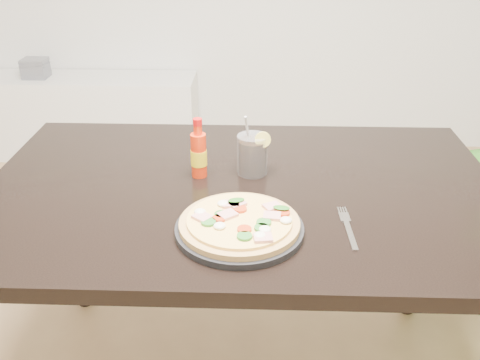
{
  "coord_description": "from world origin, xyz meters",
  "views": [
    {
      "loc": [
        0.29,
        -1.06,
        1.43
      ],
      "look_at": [
        0.25,
        0.1,
        0.83
      ],
      "focal_mm": 40.0,
      "sensor_mm": 36.0,
      "label": 1
    }
  ],
  "objects_px": {
    "fork": "(347,226)",
    "hot_sauce_bottle": "(199,154)",
    "plate": "(239,229)",
    "cola_cup": "(252,155)",
    "dining_table": "(242,212)",
    "media_console": "(84,116)",
    "pizza": "(240,222)"
  },
  "relations": [
    {
      "from": "fork",
      "to": "hot_sauce_bottle",
      "type": "bearing_deg",
      "value": 143.66
    },
    {
      "from": "plate",
      "to": "cola_cup",
      "type": "distance_m",
      "value": 0.32
    },
    {
      "from": "dining_table",
      "to": "plate",
      "type": "xyz_separation_m",
      "value": [
        0.0,
        -0.23,
        0.09
      ]
    },
    {
      "from": "plate",
      "to": "media_console",
      "type": "height_order",
      "value": "plate"
    },
    {
      "from": "plate",
      "to": "media_console",
      "type": "distance_m",
      "value": 2.38
    },
    {
      "from": "pizza",
      "to": "media_console",
      "type": "xyz_separation_m",
      "value": [
        -1.05,
        2.08,
        -0.53
      ]
    },
    {
      "from": "cola_cup",
      "to": "hot_sauce_bottle",
      "type": "bearing_deg",
      "value": -170.45
    },
    {
      "from": "dining_table",
      "to": "pizza",
      "type": "xyz_separation_m",
      "value": [
        0.0,
        -0.23,
        0.11
      ]
    },
    {
      "from": "hot_sauce_bottle",
      "to": "cola_cup",
      "type": "relative_size",
      "value": 0.97
    },
    {
      "from": "media_console",
      "to": "pizza",
      "type": "bearing_deg",
      "value": -63.18
    },
    {
      "from": "hot_sauce_bottle",
      "to": "cola_cup",
      "type": "height_order",
      "value": "cola_cup"
    },
    {
      "from": "dining_table",
      "to": "hot_sauce_bottle",
      "type": "distance_m",
      "value": 0.2
    },
    {
      "from": "hot_sauce_bottle",
      "to": "fork",
      "type": "distance_m",
      "value": 0.46
    },
    {
      "from": "cola_cup",
      "to": "media_console",
      "type": "height_order",
      "value": "cola_cup"
    },
    {
      "from": "dining_table",
      "to": "pizza",
      "type": "bearing_deg",
      "value": -89.11
    },
    {
      "from": "dining_table",
      "to": "plate",
      "type": "distance_m",
      "value": 0.25
    },
    {
      "from": "fork",
      "to": "cola_cup",
      "type": "bearing_deg",
      "value": 127.04
    },
    {
      "from": "hot_sauce_bottle",
      "to": "media_console",
      "type": "height_order",
      "value": "hot_sauce_bottle"
    },
    {
      "from": "hot_sauce_bottle",
      "to": "fork",
      "type": "relative_size",
      "value": 0.9
    },
    {
      "from": "fork",
      "to": "media_console",
      "type": "distance_m",
      "value": 2.48
    },
    {
      "from": "dining_table",
      "to": "hot_sauce_bottle",
      "type": "xyz_separation_m",
      "value": [
        -0.12,
        0.06,
        0.15
      ]
    },
    {
      "from": "pizza",
      "to": "fork",
      "type": "distance_m",
      "value": 0.26
    },
    {
      "from": "cola_cup",
      "to": "fork",
      "type": "distance_m",
      "value": 0.37
    },
    {
      "from": "pizza",
      "to": "plate",
      "type": "bearing_deg",
      "value": 166.19
    },
    {
      "from": "dining_table",
      "to": "cola_cup",
      "type": "bearing_deg",
      "value": 71.5
    },
    {
      "from": "dining_table",
      "to": "plate",
      "type": "bearing_deg",
      "value": -89.37
    },
    {
      "from": "pizza",
      "to": "fork",
      "type": "bearing_deg",
      "value": 6.83
    },
    {
      "from": "dining_table",
      "to": "media_console",
      "type": "xyz_separation_m",
      "value": [
        -1.05,
        1.85,
        -0.42
      ]
    },
    {
      "from": "hot_sauce_bottle",
      "to": "fork",
      "type": "bearing_deg",
      "value": -34.39
    },
    {
      "from": "pizza",
      "to": "cola_cup",
      "type": "bearing_deg",
      "value": 85.58
    },
    {
      "from": "hot_sauce_bottle",
      "to": "fork",
      "type": "xyz_separation_m",
      "value": [
        0.38,
        -0.26,
        -0.06
      ]
    },
    {
      "from": "plate",
      "to": "media_console",
      "type": "bearing_deg",
      "value": 116.8
    }
  ]
}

